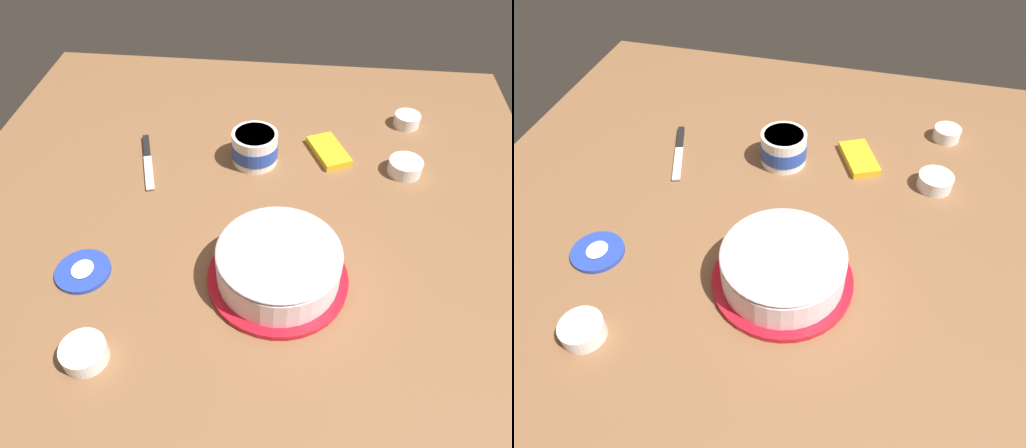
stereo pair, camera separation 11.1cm
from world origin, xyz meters
The scene contains 9 objects.
ground_plane centered at (0.00, 0.00, 0.00)m, with size 1.54×1.54×0.00m, color brown.
frosted_cake centered at (0.20, 0.09, 0.05)m, with size 0.30×0.30×0.11m.
frosting_tub centered at (-0.21, 0.00, 0.05)m, with size 0.13×0.13×0.09m.
frosting_tub_lid centered at (0.22, -0.33, 0.01)m, with size 0.12×0.12×0.02m.
spreading_knife centered at (-0.19, -0.30, 0.01)m, with size 0.23×0.09×0.01m.
sprinkle_bowl_green centered at (-0.20, 0.41, 0.02)m, with size 0.09×0.09×0.04m.
sprinkle_bowl_pink centered at (-0.43, 0.43, 0.02)m, with size 0.08×0.08×0.04m.
sprinkle_bowl_blue centered at (0.42, -0.25, 0.02)m, with size 0.09×0.09×0.04m.
candy_box_lower centered at (-0.26, 0.20, 0.01)m, with size 0.14×0.08×0.02m, color yellow.
Camera 1 is at (0.84, 0.11, 0.84)m, focal length 33.76 mm.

